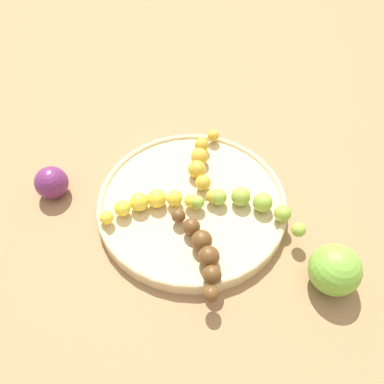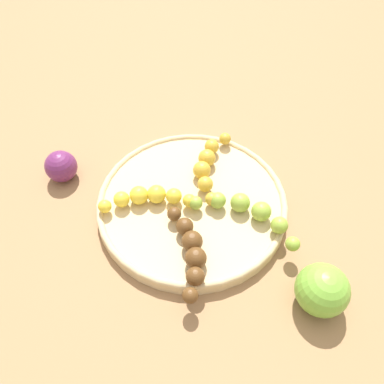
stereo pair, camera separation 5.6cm
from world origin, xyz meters
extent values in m
plane|color=#936D47|center=(0.00, 0.00, 0.00)|extent=(2.40, 2.40, 0.00)
cylinder|color=#D1B784|center=(0.00, 0.00, 0.01)|extent=(0.29, 0.29, 0.02)
torus|color=#D1B784|center=(0.00, 0.00, 0.02)|extent=(0.29, 0.29, 0.01)
sphere|color=#8CAD38|center=(0.16, -0.04, 0.03)|extent=(0.02, 0.02, 0.02)
sphere|color=#8CAD38|center=(0.14, -0.02, 0.03)|extent=(0.02, 0.02, 0.02)
sphere|color=#8CAD38|center=(0.11, 0.00, 0.03)|extent=(0.03, 0.03, 0.03)
sphere|color=#8CAD38|center=(0.07, 0.01, 0.03)|extent=(0.03, 0.03, 0.03)
sphere|color=#8CAD38|center=(0.04, 0.00, 0.03)|extent=(0.02, 0.02, 0.02)
sphere|color=#8CAD38|center=(0.01, -0.01, 0.03)|extent=(0.02, 0.02, 0.02)
sphere|color=gold|center=(0.02, 0.13, 0.03)|extent=(0.02, 0.02, 0.02)
sphere|color=gold|center=(0.00, 0.11, 0.03)|extent=(0.02, 0.02, 0.02)
sphere|color=gold|center=(0.00, 0.08, 0.03)|extent=(0.03, 0.03, 0.03)
sphere|color=gold|center=(0.00, 0.05, 0.03)|extent=(0.03, 0.03, 0.03)
sphere|color=gold|center=(0.01, 0.02, 0.03)|extent=(0.02, 0.02, 0.02)
sphere|color=gold|center=(0.03, 0.00, 0.03)|extent=(0.02, 0.02, 0.02)
sphere|color=yellow|center=(0.00, -0.01, 0.03)|extent=(0.02, 0.02, 0.02)
sphere|color=yellow|center=(-0.02, -0.01, 0.03)|extent=(0.02, 0.02, 0.02)
sphere|color=yellow|center=(-0.05, -0.02, 0.03)|extent=(0.03, 0.03, 0.03)
sphere|color=yellow|center=(-0.08, -0.03, 0.03)|extent=(0.03, 0.03, 0.03)
sphere|color=yellow|center=(-0.10, -0.04, 0.03)|extent=(0.02, 0.02, 0.02)
sphere|color=yellow|center=(-0.11, -0.06, 0.03)|extent=(0.02, 0.02, 0.02)
sphere|color=#593819|center=(0.05, -0.15, 0.03)|extent=(0.02, 0.02, 0.02)
sphere|color=#593819|center=(0.05, -0.13, 0.03)|extent=(0.03, 0.03, 0.03)
sphere|color=#593819|center=(0.04, -0.10, 0.03)|extent=(0.03, 0.03, 0.03)
sphere|color=#593819|center=(0.03, -0.08, 0.03)|extent=(0.03, 0.03, 0.03)
sphere|color=#593819|center=(0.01, -0.06, 0.03)|extent=(0.03, 0.03, 0.03)
sphere|color=#593819|center=(-0.01, -0.04, 0.03)|extent=(0.02, 0.02, 0.02)
sphere|color=#72B238|center=(0.20, -0.10, 0.03)|extent=(0.07, 0.07, 0.07)
sphere|color=#662659|center=(-0.22, -0.01, 0.03)|extent=(0.05, 0.05, 0.05)
camera|label=1|loc=(0.05, -0.35, 0.48)|focal=35.09mm
camera|label=2|loc=(0.11, -0.33, 0.48)|focal=35.09mm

